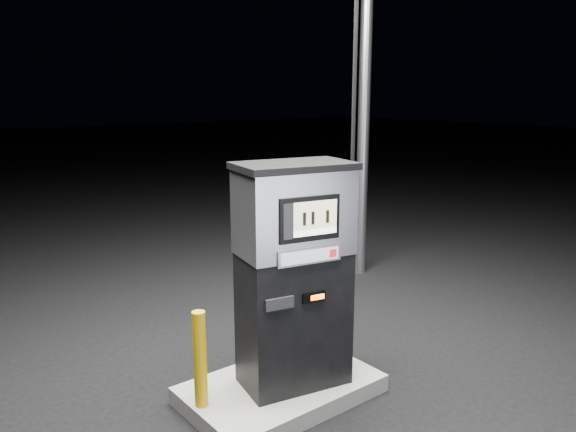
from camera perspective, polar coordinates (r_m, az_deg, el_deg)
ground at (r=5.05m, az=-0.73°, el=-17.93°), size 80.00×80.00×0.00m
pump_island at (r=5.01m, az=-0.73°, el=-17.19°), size 1.60×1.00×0.15m
fuel_dispenser at (r=4.60m, az=0.65°, el=-5.86°), size 1.08×0.73×3.88m
bollard_left at (r=4.52m, az=-8.93°, el=-14.18°), size 0.11×0.11×0.78m
bollard_right at (r=5.27m, az=5.12°, el=-9.16°), size 0.14×0.14×0.93m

